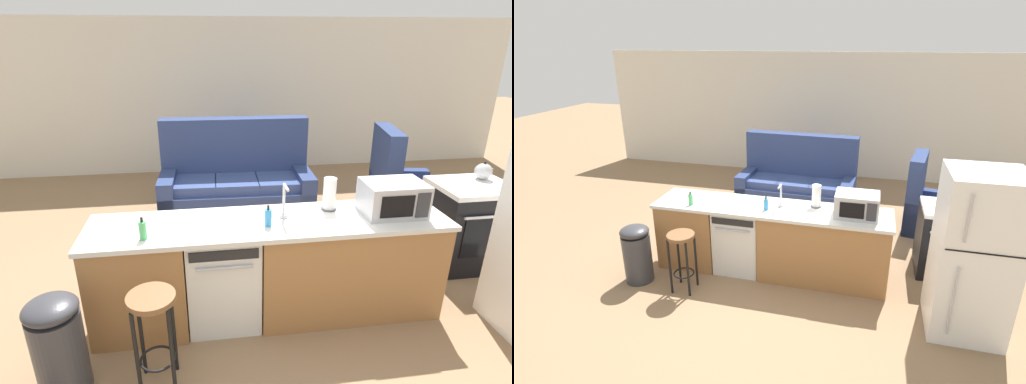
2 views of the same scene
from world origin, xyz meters
The scene contains 16 objects.
ground_plane centered at (0.00, 0.00, 0.00)m, with size 24.00×24.00×0.00m, color #896B4C.
wall_back centered at (0.30, 4.20, 1.30)m, with size 10.00×0.06×2.60m.
kitchen_counter centered at (0.24, 0.00, 0.42)m, with size 2.94×0.66×0.90m.
dishwasher centered at (-0.25, 0.00, 0.42)m, with size 0.58×0.61×0.84m.
stove_range centered at (2.35, 0.55, 0.45)m, with size 0.76×0.68×0.90m.
refrigerator centered at (2.35, -0.55, 0.85)m, with size 0.72×0.73×1.71m.
microwave centered at (1.18, 0.00, 1.04)m, with size 0.50×0.37×0.28m.
sink_faucet centered at (0.27, 0.03, 1.03)m, with size 0.07×0.18×0.30m.
paper_towel_roll centered at (0.69, 0.16, 1.04)m, with size 0.14×0.14×0.28m.
soap_bottle centered at (0.12, -0.09, 0.97)m, with size 0.06×0.06×0.18m.
dish_soap_bottle centered at (-0.83, -0.18, 0.97)m, with size 0.06×0.06×0.18m.
kettle centered at (2.52, 0.68, 0.99)m, with size 0.21×0.17×0.19m.
bar_stool centered at (-0.75, -0.66, 0.54)m, with size 0.32×0.32×0.74m.
trash_bin centered at (-1.39, -0.62, 0.38)m, with size 0.35×0.35×0.74m.
couch centered at (0.08, 2.25, 0.39)m, with size 2.03×0.98×1.27m.
armchair centered at (2.21, 1.79, 0.35)m, with size 0.94×0.98×1.20m.
Camera 2 is at (1.28, -4.37, 2.83)m, focal length 28.00 mm.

